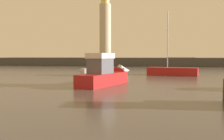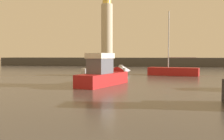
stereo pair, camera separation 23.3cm
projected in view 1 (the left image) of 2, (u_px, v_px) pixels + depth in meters
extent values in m
plane|color=#4C4742|center=(138.00, 75.00, 30.09)|extent=(220.00, 220.00, 0.00)
cube|color=#423F3D|center=(144.00, 62.00, 56.99)|extent=(69.82, 6.96, 1.95)
cylinder|color=beige|center=(105.00, 31.00, 58.00)|extent=(2.73, 2.73, 12.69)
cylinder|color=#F2CC59|center=(105.00, 0.00, 57.57)|extent=(2.05, 2.05, 1.78)
cube|color=silver|center=(103.00, 72.00, 30.39)|extent=(5.40, 4.42, 0.89)
cone|color=silver|center=(125.00, 71.00, 31.71)|extent=(2.14, 2.16, 1.60)
cube|color=#595960|center=(98.00, 65.00, 30.05)|extent=(1.97, 1.87, 0.80)
cube|color=silver|center=(98.00, 61.00, 30.02)|extent=(2.17, 2.06, 0.28)
cube|color=#B21E1E|center=(103.00, 79.00, 20.03)|extent=(3.60, 5.90, 1.00)
cone|color=#B21E1E|center=(121.00, 76.00, 22.87)|extent=(2.15, 2.09, 1.71)
cube|color=#595960|center=(100.00, 66.00, 19.56)|extent=(1.98, 2.28, 1.21)
cube|color=silver|center=(100.00, 56.00, 19.51)|extent=(2.18, 2.50, 0.43)
cube|color=#B21E1E|center=(172.00, 71.00, 30.18)|extent=(6.31, 3.16, 0.96)
cylinder|color=#B7B7BC|center=(168.00, 40.00, 30.19)|extent=(0.12, 0.12, 6.95)
cylinder|color=#B7B7BC|center=(181.00, 57.00, 29.66)|extent=(3.26, 0.92, 0.09)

